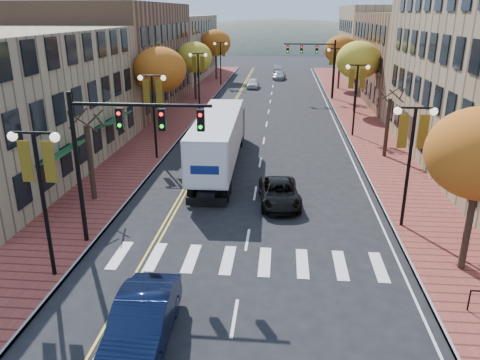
# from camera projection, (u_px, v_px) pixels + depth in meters

# --- Properties ---
(ground) EXTENTS (200.00, 200.00, 0.00)m
(ground) POSITION_uv_depth(u_px,v_px,m) (240.00, 287.00, 18.26)
(ground) COLOR black
(ground) RESTS_ON ground
(sidewalk_left) EXTENTS (4.00, 85.00, 0.15)m
(sidewalk_left) POSITION_uv_depth(u_px,v_px,m) (183.00, 112.00, 49.44)
(sidewalk_left) COLOR brown
(sidewalk_left) RESTS_ON ground
(sidewalk_right) EXTENTS (4.00, 85.00, 0.15)m
(sidewalk_right) POSITION_uv_depth(u_px,v_px,m) (356.00, 115.00, 47.90)
(sidewalk_right) COLOR brown
(sidewalk_right) RESTS_ON ground
(building_left_mid) EXTENTS (12.00, 24.00, 11.00)m
(building_left_mid) POSITION_uv_depth(u_px,v_px,m) (116.00, 56.00, 51.56)
(building_left_mid) COLOR brown
(building_left_mid) RESTS_ON ground
(building_left_far) EXTENTS (12.00, 26.00, 9.50)m
(building_left_far) POSITION_uv_depth(u_px,v_px,m) (169.00, 47.00, 75.23)
(building_left_far) COLOR #9E8966
(building_left_far) RESTS_ON ground
(building_right_mid) EXTENTS (15.00, 24.00, 10.00)m
(building_right_mid) POSITION_uv_depth(u_px,v_px,m) (431.00, 58.00, 54.32)
(building_right_mid) COLOR brown
(building_right_mid) RESTS_ON ground
(building_right_far) EXTENTS (15.00, 20.00, 11.00)m
(building_right_far) POSITION_uv_depth(u_px,v_px,m) (391.00, 42.00, 74.75)
(building_right_far) COLOR #9E8966
(building_right_far) RESTS_ON ground
(tree_left_a) EXTENTS (0.28, 0.28, 4.20)m
(tree_left_a) POSITION_uv_depth(u_px,v_px,m) (91.00, 163.00, 25.75)
(tree_left_a) COLOR #382619
(tree_left_a) RESTS_ON sidewalk_left
(tree_left_b) EXTENTS (4.48, 4.48, 7.21)m
(tree_left_b) POSITION_uv_depth(u_px,v_px,m) (160.00, 70.00, 39.65)
(tree_left_b) COLOR #382619
(tree_left_b) RESTS_ON sidewalk_left
(tree_left_c) EXTENTS (4.16, 4.16, 6.69)m
(tree_left_c) POSITION_uv_depth(u_px,v_px,m) (194.00, 57.00, 54.77)
(tree_left_c) COLOR #382619
(tree_left_c) RESTS_ON sidewalk_left
(tree_left_d) EXTENTS (4.61, 4.61, 7.42)m
(tree_left_d) POSITION_uv_depth(u_px,v_px,m) (216.00, 43.00, 71.44)
(tree_left_d) COLOR #382619
(tree_left_d) RESTS_ON sidewalk_left
(tree_right_b) EXTENTS (0.28, 0.28, 4.20)m
(tree_right_b) POSITION_uv_depth(u_px,v_px,m) (387.00, 128.00, 33.58)
(tree_right_b) COLOR #382619
(tree_right_b) RESTS_ON sidewalk_right
(tree_right_c) EXTENTS (4.48, 4.48, 7.21)m
(tree_right_c) POSITION_uv_depth(u_px,v_px,m) (358.00, 60.00, 47.48)
(tree_right_c) COLOR #382619
(tree_right_c) RESTS_ON sidewalk_right
(tree_right_d) EXTENTS (4.35, 4.35, 7.00)m
(tree_right_d) POSITION_uv_depth(u_px,v_px,m) (341.00, 50.00, 62.52)
(tree_right_d) COLOR #382619
(tree_right_d) RESTS_ON sidewalk_right
(lamp_left_a) EXTENTS (1.96, 0.36, 6.05)m
(lamp_left_a) POSITION_uv_depth(u_px,v_px,m) (40.00, 177.00, 17.44)
(lamp_left_a) COLOR black
(lamp_left_a) RESTS_ON ground
(lamp_left_b) EXTENTS (1.96, 0.36, 6.05)m
(lamp_left_b) POSITION_uv_depth(u_px,v_px,m) (153.00, 101.00, 32.42)
(lamp_left_b) COLOR black
(lamp_left_b) RESTS_ON ground
(lamp_left_c) EXTENTS (1.96, 0.36, 6.05)m
(lamp_left_c) POSITION_uv_depth(u_px,v_px,m) (198.00, 70.00, 49.28)
(lamp_left_c) COLOR black
(lamp_left_c) RESTS_ON ground
(lamp_left_d) EXTENTS (1.96, 0.36, 6.05)m
(lamp_left_d) POSITION_uv_depth(u_px,v_px,m) (221.00, 55.00, 66.14)
(lamp_left_d) COLOR black
(lamp_left_d) RESTS_ON ground
(lamp_right_a) EXTENTS (1.96, 0.36, 6.05)m
(lamp_right_a) POSITION_uv_depth(u_px,v_px,m) (411.00, 144.00, 21.78)
(lamp_right_a) COLOR black
(lamp_right_a) RESTS_ON ground
(lamp_right_b) EXTENTS (1.96, 0.36, 6.05)m
(lamp_right_b) POSITION_uv_depth(u_px,v_px,m) (356.00, 86.00, 38.64)
(lamp_right_b) COLOR black
(lamp_right_b) RESTS_ON ground
(lamp_right_c) EXTENTS (1.96, 0.36, 6.05)m
(lamp_right_c) POSITION_uv_depth(u_px,v_px,m) (335.00, 64.00, 55.49)
(lamp_right_c) COLOR black
(lamp_right_c) RESTS_ON ground
(traffic_mast_near) EXTENTS (6.10, 0.35, 7.00)m
(traffic_mast_near) POSITION_uv_depth(u_px,v_px,m) (118.00, 141.00, 19.86)
(traffic_mast_near) COLOR black
(traffic_mast_near) RESTS_ON ground
(traffic_mast_far) EXTENTS (6.10, 0.34, 7.00)m
(traffic_mast_far) POSITION_uv_depth(u_px,v_px,m) (318.00, 58.00, 55.45)
(traffic_mast_far) COLOR black
(traffic_mast_far) RESTS_ON ground
(semi_truck) EXTENTS (2.75, 15.26, 3.80)m
(semi_truck) POSITION_uv_depth(u_px,v_px,m) (220.00, 136.00, 31.53)
(semi_truck) COLOR black
(semi_truck) RESTS_ON ground
(navy_sedan) EXTENTS (1.90, 4.98, 1.62)m
(navy_sedan) POSITION_uv_depth(u_px,v_px,m) (142.00, 322.00, 14.86)
(navy_sedan) COLOR black
(navy_sedan) RESTS_ON ground
(black_suv) EXTENTS (2.57, 4.82, 1.29)m
(black_suv) POSITION_uv_depth(u_px,v_px,m) (279.00, 193.00, 25.88)
(black_suv) COLOR black
(black_suv) RESTS_ON ground
(car_far_white) EXTENTS (1.69, 3.94, 1.33)m
(car_far_white) POSITION_uv_depth(u_px,v_px,m) (253.00, 83.00, 65.29)
(car_far_white) COLOR silver
(car_far_white) RESTS_ON ground
(car_far_silver) EXTENTS (2.23, 4.48, 1.25)m
(car_far_silver) POSITION_uv_depth(u_px,v_px,m) (279.00, 75.00, 73.58)
(car_far_silver) COLOR #A5A6AD
(car_far_silver) RESTS_ON ground
(car_far_oncoming) EXTENTS (1.49, 3.91, 1.27)m
(car_far_oncoming) POSITION_uv_depth(u_px,v_px,m) (278.00, 69.00, 81.50)
(car_far_oncoming) COLOR #A5A4AC
(car_far_oncoming) RESTS_ON ground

